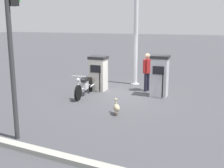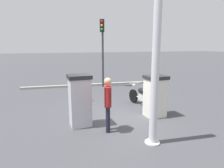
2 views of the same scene
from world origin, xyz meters
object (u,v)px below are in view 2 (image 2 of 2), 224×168
object	(u,v)px
fuel_pump_far	(80,100)
attendant_person	(108,101)
fuel_pump_near	(155,96)
canopy_support_pole	(155,73)
roadside_traffic_light	(102,42)
motorcycle_near_pump	(143,97)
wandering_duck	(86,95)

from	to	relation	value
fuel_pump_far	attendant_person	size ratio (longest dim) A/B	1.01
fuel_pump_near	canopy_support_pole	bearing A→B (deg)	148.52
roadside_traffic_light	canopy_support_pole	world-z (taller)	roadside_traffic_light
canopy_support_pole	fuel_pump_near	bearing A→B (deg)	-31.48
attendant_person	roadside_traffic_light	world-z (taller)	roadside_traffic_light
motorcycle_near_pump	canopy_support_pole	distance (m)	3.45
fuel_pump_far	roadside_traffic_light	world-z (taller)	roadside_traffic_light
wandering_duck	fuel_pump_far	bearing A→B (deg)	165.98
fuel_pump_far	roadside_traffic_light	bearing A→B (deg)	-22.55
fuel_pump_near	roadside_traffic_light	xyz separation A→B (m)	(5.56, 0.41, 1.97)
fuel_pump_near	attendant_person	distance (m)	2.12
fuel_pump_near	attendant_person	size ratio (longest dim) A/B	0.92
roadside_traffic_light	motorcycle_near_pump	bearing A→B (deg)	-173.81
roadside_traffic_light	canopy_support_pole	bearing A→B (deg)	174.61
motorcycle_near_pump	canopy_support_pole	world-z (taller)	canopy_support_pole
fuel_pump_far	attendant_person	xyz separation A→B (m)	(-0.69, -0.72, 0.10)
fuel_pump_far	motorcycle_near_pump	bearing A→B (deg)	-68.47
motorcycle_near_pump	wandering_duck	xyz separation A→B (m)	(1.73, 2.09, -0.20)
motorcycle_near_pump	fuel_pump_near	bearing A→B (deg)	175.99
fuel_pump_far	canopy_support_pole	bearing A→B (deg)	-138.04
attendant_person	canopy_support_pole	distance (m)	1.72
fuel_pump_far	attendant_person	bearing A→B (deg)	-134.03
fuel_pump_far	canopy_support_pole	world-z (taller)	canopy_support_pole
motorcycle_near_pump	attendant_person	bearing A→B (deg)	130.85
fuel_pump_near	roadside_traffic_light	size ratio (longest dim) A/B	0.37
wandering_duck	roadside_traffic_light	distance (m)	4.03
attendant_person	canopy_support_pole	world-z (taller)	canopy_support_pole
fuel_pump_near	fuel_pump_far	world-z (taller)	fuel_pump_far
motorcycle_near_pump	attendant_person	world-z (taller)	attendant_person
wandering_duck	canopy_support_pole	size ratio (longest dim) A/B	0.13
fuel_pump_near	motorcycle_near_pump	distance (m)	1.15
roadside_traffic_light	attendant_person	bearing A→B (deg)	165.72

